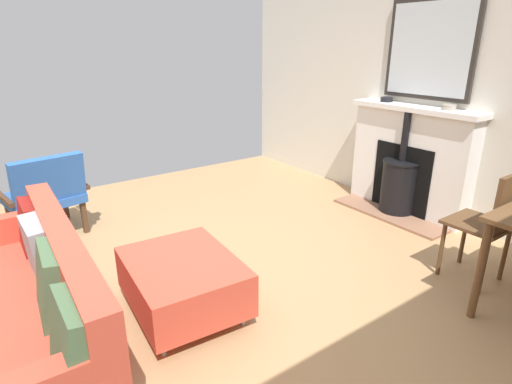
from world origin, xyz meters
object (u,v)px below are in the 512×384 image
(fireplace, at_px, (407,166))
(dining_chair_near_fireplace, at_px, (492,219))
(mantel_bowl_near, at_px, (387,99))
(armchair_accent, at_px, (46,192))
(sofa, at_px, (14,314))
(ottoman, at_px, (183,280))
(mantel_bowl_far, at_px, (449,107))

(fireplace, xyz_separation_m, dining_chair_near_fireplace, (0.73, 1.21, 0.02))
(mantel_bowl_near, height_order, dining_chair_near_fireplace, mantel_bowl_near)
(armchair_accent, distance_m, dining_chair_near_fireplace, 3.69)
(mantel_bowl_near, relative_size, dining_chair_near_fireplace, 0.14)
(armchair_accent, height_order, dining_chair_near_fireplace, dining_chair_near_fireplace)
(fireplace, distance_m, sofa, 3.67)
(sofa, distance_m, ottoman, 0.96)
(ottoman, relative_size, armchair_accent, 1.10)
(mantel_bowl_near, bearing_deg, sofa, 8.08)
(mantel_bowl_near, relative_size, armchair_accent, 0.16)
(fireplace, relative_size, mantel_bowl_near, 10.89)
(mantel_bowl_near, height_order, sofa, mantel_bowl_near)
(ottoman, xyz_separation_m, dining_chair_near_fireplace, (-1.98, 0.98, 0.29))
(fireplace, xyz_separation_m, mantel_bowl_far, (-0.03, 0.34, 0.65))
(armchair_accent, bearing_deg, sofa, 74.56)
(fireplace, xyz_separation_m, mantel_bowl_near, (-0.03, -0.37, 0.65))
(sofa, height_order, armchair_accent, armchair_accent)
(ottoman, bearing_deg, armchair_accent, -74.58)
(mantel_bowl_far, xyz_separation_m, ottoman, (2.74, -0.10, -0.92))
(mantel_bowl_near, distance_m, armchair_accent, 3.50)
(mantel_bowl_far, height_order, sofa, mantel_bowl_far)
(mantel_bowl_far, bearing_deg, sofa, -2.78)
(fireplace, bearing_deg, dining_chair_near_fireplace, 59.05)
(mantel_bowl_far, xyz_separation_m, armchair_accent, (3.22, -1.87, -0.71))
(mantel_bowl_near, bearing_deg, armchair_accent, -19.89)
(sofa, bearing_deg, ottoman, 175.51)
(mantel_bowl_near, xyz_separation_m, mantel_bowl_far, (0.00, 0.70, 0.00))
(fireplace, bearing_deg, armchair_accent, -25.65)
(mantel_bowl_far, relative_size, sofa, 0.07)
(fireplace, bearing_deg, mantel_bowl_far, 95.18)
(ottoman, bearing_deg, mantel_bowl_far, 177.81)
(mantel_bowl_far, bearing_deg, fireplace, -84.82)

